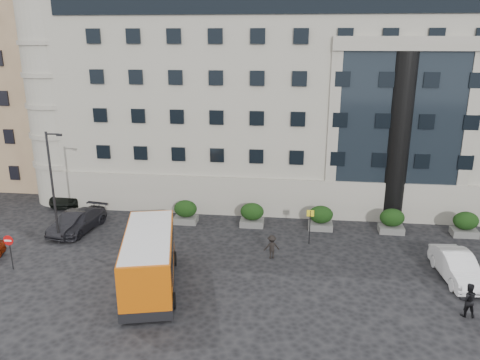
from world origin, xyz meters
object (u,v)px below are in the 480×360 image
object	(u,v)px
hedge_a	(186,212)
parked_car_d	(71,194)
hedge_c	(321,217)
hedge_e	(465,224)
hedge_d	(392,221)
red_truck	(128,170)
minibus	(149,258)
parked_car_c	(81,221)
street_lamp	(53,184)
no_entry_sign	(9,245)
white_taxi	(457,267)
bus_stop_sign	(310,221)
parked_car_b	(72,223)
hedge_b	(252,214)
pedestrian_b	(468,300)
pedestrian_c	(272,247)

from	to	relation	value
hedge_a	parked_car_d	bearing A→B (deg)	162.21
hedge_c	hedge_e	bearing A→B (deg)	0.00
hedge_d	red_truck	world-z (taller)	red_truck
hedge_d	parked_car_d	bearing A→B (deg)	172.39
minibus	parked_car_c	world-z (taller)	minibus
street_lamp	no_entry_sign	size ratio (longest dim) A/B	3.45
hedge_d	red_truck	size ratio (longest dim) A/B	0.35
hedge_a	white_taxi	distance (m)	19.38
bus_stop_sign	parked_car_b	world-z (taller)	bus_stop_sign
red_truck	white_taxi	bearing A→B (deg)	-27.86
red_truck	white_taxi	distance (m)	30.69
parked_car_c	red_truck	bearing A→B (deg)	101.14
hedge_a	bus_stop_sign	bearing A→B (deg)	-16.42
hedge_d	parked_car_d	size ratio (longest dim) A/B	0.35
hedge_b	pedestrian_b	xyz separation A→B (m)	(12.24, -10.74, 0.00)
hedge_b	pedestrian_b	size ratio (longest dim) A/B	0.99
bus_stop_sign	pedestrian_b	xyz separation A→B (m)	(7.94, -7.94, -0.80)
hedge_c	hedge_a	bearing A→B (deg)	180.00
hedge_a	hedge_e	world-z (taller)	same
minibus	street_lamp	bearing A→B (deg)	134.72
parked_car_d	bus_stop_sign	bearing A→B (deg)	-22.57
no_entry_sign	pedestrian_c	distance (m)	16.41
hedge_a	bus_stop_sign	size ratio (longest dim) A/B	0.73
hedge_b	white_taxi	distance (m)	14.62
parked_car_d	white_taxi	size ratio (longest dim) A/B	1.05
street_lamp	parked_car_b	distance (m)	4.18
pedestrian_b	hedge_a	bearing A→B (deg)	-29.69
no_entry_sign	pedestrian_b	bearing A→B (deg)	-4.11
parked_car_c	parked_car_d	xyz separation A→B (m)	(-3.61, 5.94, 0.00)
parked_car_b	white_taxi	distance (m)	26.43
bus_stop_sign	pedestrian_c	size ratio (longest dim) A/B	1.57
red_truck	bus_stop_sign	bearing A→B (deg)	-30.91
no_entry_sign	minibus	world-z (taller)	minibus
white_taxi	parked_car_b	bearing A→B (deg)	166.09
pedestrian_c	bus_stop_sign	bearing A→B (deg)	-149.76
hedge_c	minibus	size ratio (longest dim) A/B	0.22
parked_car_c	minibus	bearing A→B (deg)	-35.13
pedestrian_c	white_taxi	bearing A→B (deg)	157.58
hedge_d	pedestrian_c	world-z (taller)	hedge_d
street_lamp	red_truck	xyz separation A→B (m)	(-0.04, 14.11, -2.95)
hedge_c	parked_car_d	distance (m)	21.81
hedge_a	red_truck	xyz separation A→B (m)	(-7.97, 9.31, 0.49)
hedge_a	minibus	world-z (taller)	minibus
street_lamp	bus_stop_sign	xyz separation A→B (m)	(17.44, 2.00, -2.64)
red_truck	parked_car_c	distance (m)	11.71
street_lamp	hedge_a	bearing A→B (deg)	31.16
hedge_e	parked_car_c	xyz separation A→B (m)	(-28.30, -2.37, -0.20)
hedge_c	parked_car_c	size ratio (longest dim) A/B	0.37
parked_car_d	pedestrian_c	bearing A→B (deg)	-31.49
hedge_d	parked_car_d	distance (m)	26.95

